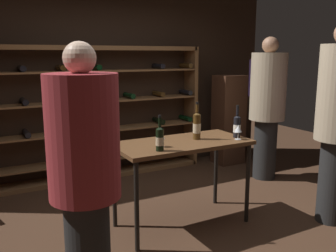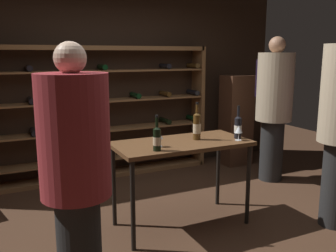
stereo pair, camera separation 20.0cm
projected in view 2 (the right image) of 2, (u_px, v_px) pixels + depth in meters
ground_plane at (171, 228)px, 3.79m from camera, size 10.28×10.28×0.00m
back_wall at (107, 82)px, 5.42m from camera, size 5.74×0.10×2.73m
wine_rack at (104, 113)px, 5.27m from camera, size 3.16×0.32×1.87m
tasting_table at (182, 150)px, 3.74m from camera, size 1.37×0.66×0.89m
person_bystander_dark_jacket at (75, 165)px, 2.55m from camera, size 0.49×0.49×1.84m
person_guest_plum_blouse at (274, 103)px, 5.08m from camera, size 0.49×0.49×1.99m
display_cabinet at (236, 120)px, 5.92m from camera, size 0.44×0.36×1.43m
wine_bottle_amber_reserve at (197, 126)px, 3.79m from camera, size 0.08×0.08×0.39m
wine_bottle_green_slim at (157, 138)px, 3.35m from camera, size 0.08×0.08×0.33m
wine_bottle_black_capsule at (238, 127)px, 3.85m from camera, size 0.08×0.08×0.34m
wine_glass_stemmed_left at (239, 130)px, 3.76m from camera, size 0.08×0.08×0.15m
wine_glass_stemmed_right at (159, 136)px, 3.50m from camera, size 0.08×0.08×0.15m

